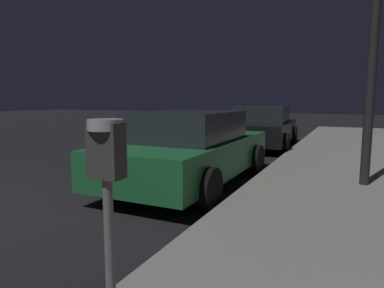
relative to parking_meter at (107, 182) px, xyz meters
name	(u,v)px	position (x,y,z in m)	size (l,w,h in m)	color
parking_meter	(107,182)	(0.00, 0.00, 0.00)	(0.19, 0.19, 1.40)	#59595B
car_green	(190,149)	(-1.64, 4.44, -0.50)	(2.13, 4.39, 1.43)	#19592D
car_black	(262,127)	(-1.64, 10.25, -0.51)	(2.32, 4.52, 1.43)	black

